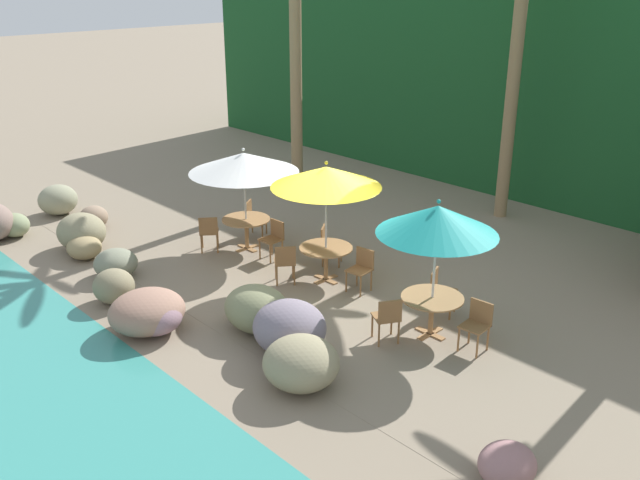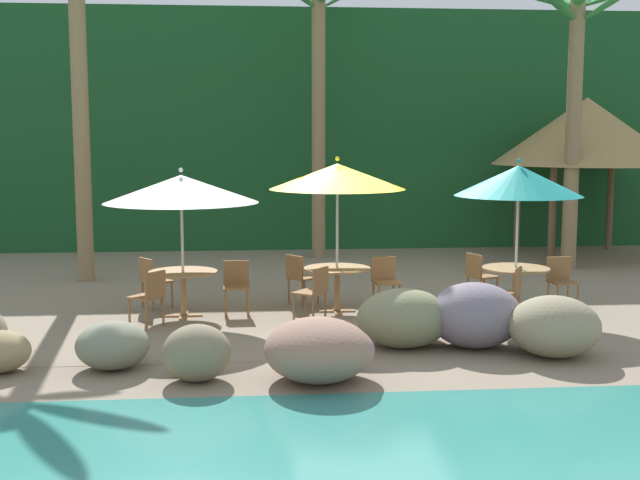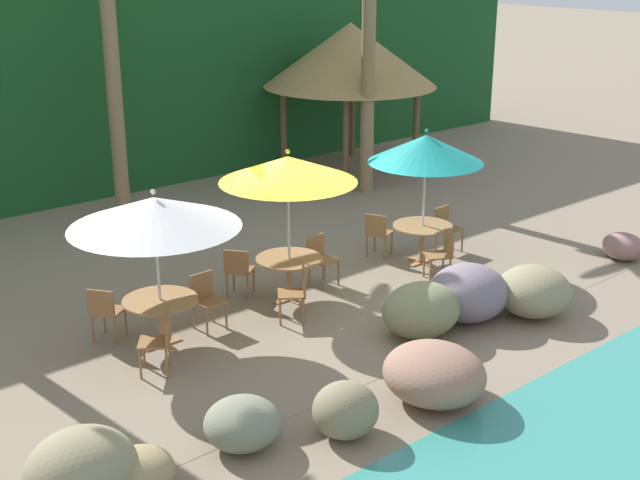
{
  "view_description": "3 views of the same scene",
  "coord_description": "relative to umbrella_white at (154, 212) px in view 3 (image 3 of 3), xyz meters",
  "views": [
    {
      "loc": [
        9.0,
        -8.81,
        6.11
      ],
      "look_at": [
        -0.42,
        0.1,
        0.99
      ],
      "focal_mm": 39.06,
      "sensor_mm": 36.0,
      "label": 1
    },
    {
      "loc": [
        -1.99,
        -13.13,
        2.94
      ],
      "look_at": [
        -0.8,
        0.1,
        1.23
      ],
      "focal_mm": 46.98,
      "sensor_mm": 36.0,
      "label": 2
    },
    {
      "loc": [
        -8.7,
        -10.02,
        5.64
      ],
      "look_at": [
        0.12,
        0.28,
        0.93
      ],
      "focal_mm": 48.29,
      "sensor_mm": 36.0,
      "label": 3
    }
  ],
  "objects": [
    {
      "name": "chair_teal_seaward",
      "position": [
        6.27,
        0.05,
        -1.55
      ],
      "size": [
        0.46,
        0.46,
        0.87
      ],
      "color": "olive",
      "rests_on": "ground"
    },
    {
      "name": "chair_yellow_left",
      "position": [
        2.06,
        -0.61,
        -1.55
      ],
      "size": [
        0.59,
        0.59,
        0.87
      ],
      "color": "olive",
      "rests_on": "ground"
    },
    {
      "name": "umbrella_white",
      "position": [
        0.0,
        0.0,
        0.0
      ],
      "size": [
        2.45,
        2.45,
        2.39
      ],
      "color": "silver",
      "rests_on": "ground"
    },
    {
      "name": "chair_teal_left",
      "position": [
        5.1,
        -0.91,
        -1.55
      ],
      "size": [
        0.58,
        0.57,
        0.87
      ],
      "color": "olive",
      "rests_on": "ground"
    },
    {
      "name": "dining_table_yellow",
      "position": [
        2.5,
        0.13,
        -1.44
      ],
      "size": [
        1.1,
        1.1,
        0.74
      ],
      "color": "#A37547",
      "rests_on": "ground"
    },
    {
      "name": "rock_seawall",
      "position": [
        1.21,
        -2.99,
        -1.67
      ],
      "size": [
        16.17,
        3.01,
        0.91
      ],
      "color": "#99715E",
      "rests_on": "ground"
    },
    {
      "name": "chair_white_seaward",
      "position": [
        0.85,
        0.11,
        -1.55
      ],
      "size": [
        0.43,
        0.44,
        0.87
      ],
      "color": "olive",
      "rests_on": "ground"
    },
    {
      "name": "chair_yellow_inland",
      "position": [
        1.91,
        0.75,
        -1.55
      ],
      "size": [
        0.59,
        0.59,
        0.87
      ],
      "color": "olive",
      "rests_on": "ground"
    },
    {
      "name": "chair_yellow_seaward",
      "position": [
        3.33,
        0.32,
        -1.55
      ],
      "size": [
        0.47,
        0.47,
        0.87
      ],
      "color": "olive",
      "rests_on": "ground"
    },
    {
      "name": "terrace_deck",
      "position": [
        2.99,
        -0.21,
        -2.05
      ],
      "size": [
        18.0,
        5.2,
        0.01
      ],
      "color": "gray",
      "rests_on": "ground"
    },
    {
      "name": "palm_tree_second",
      "position": [
        2.73,
        6.25,
        2.26
      ],
      "size": [
        3.13,
        3.21,
        6.71
      ],
      "color": "olive",
      "rests_on": "ground"
    },
    {
      "name": "palm_tree_third",
      "position": [
        8.0,
        4.1,
        2.35
      ],
      "size": [
        3.75,
        3.89,
        6.31
      ],
      "color": "olive",
      "rests_on": "ground"
    },
    {
      "name": "chair_teal_inland",
      "position": [
        5.02,
        0.63,
        -1.55
      ],
      "size": [
        0.56,
        0.55,
        0.87
      ],
      "color": "olive",
      "rests_on": "ground"
    },
    {
      "name": "dining_table_white",
      "position": [
        0.0,
        -0.0,
        -1.44
      ],
      "size": [
        1.1,
        1.1,
        0.74
      ],
      "color": "#A37547",
      "rests_on": "ground"
    },
    {
      "name": "foliage_backdrop",
      "position": [
        2.99,
        8.79,
        0.94
      ],
      "size": [
        28.0,
        2.4,
        6.0
      ],
      "color": "#194C23",
      "rests_on": "ground"
    },
    {
      "name": "umbrella_teal",
      "position": [
        5.43,
        -0.12,
        0.11
      ],
      "size": [
        2.07,
        2.07,
        2.53
      ],
      "color": "silver",
      "rests_on": "ground"
    },
    {
      "name": "ground_plane",
      "position": [
        2.99,
        -0.21,
        -2.06
      ],
      "size": [
        120.0,
        120.0,
        0.0
      ],
      "primitive_type": "plane",
      "color": "gray"
    },
    {
      "name": "umbrella_yellow",
      "position": [
        2.5,
        0.13,
        0.18
      ],
      "size": [
        2.22,
        2.22,
        2.56
      ],
      "color": "silver",
      "rests_on": "ground"
    },
    {
      "name": "chair_white_inland",
      "position": [
        -0.56,
        0.64,
        -1.55
      ],
      "size": [
        0.59,
        0.59,
        0.87
      ],
      "color": "olive",
      "rests_on": "ground"
    },
    {
      "name": "dining_table_teal",
      "position": [
        5.43,
        -0.12,
        -1.44
      ],
      "size": [
        1.1,
        1.1,
        0.74
      ],
      "color": "#A37547",
      "rests_on": "ground"
    },
    {
      "name": "palapa_hut",
      "position": [
        9.0,
        5.79,
        0.91
      ],
      "size": [
        4.37,
        4.37,
        3.76
      ],
      "color": "brown",
      "rests_on": "ground"
    },
    {
      "name": "chair_white_left",
      "position": [
        -0.44,
        -0.73,
        -1.55
      ],
      "size": [
        0.59,
        0.59,
        0.87
      ],
      "color": "olive",
      "rests_on": "ground"
    }
  ]
}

